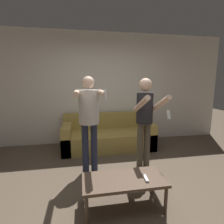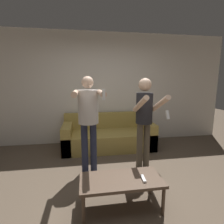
# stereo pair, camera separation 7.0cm
# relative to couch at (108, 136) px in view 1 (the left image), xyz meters

# --- Properties ---
(ground_plane) EXTENTS (14.00, 14.00, 0.00)m
(ground_plane) POSITION_rel_couch_xyz_m (-0.08, -1.75, -0.26)
(ground_plane) COLOR brown
(wall_back) EXTENTS (6.40, 0.06, 2.70)m
(wall_back) POSITION_rel_couch_xyz_m (-0.08, 0.48, 1.09)
(wall_back) COLOR silver
(wall_back) RESTS_ON ground_plane
(couch) EXTENTS (2.04, 0.91, 0.77)m
(couch) POSITION_rel_couch_xyz_m (0.00, 0.00, 0.00)
(couch) COLOR #AD9347
(couch) RESTS_ON ground_plane
(person_standing_left) EXTENTS (0.45, 0.82, 1.61)m
(person_standing_left) POSITION_rel_couch_xyz_m (-0.47, -1.11, 0.76)
(person_standing_left) COLOR #282D47
(person_standing_left) RESTS_ON ground_plane
(person_standing_right) EXTENTS (0.40, 0.71, 1.58)m
(person_standing_right) POSITION_rel_couch_xyz_m (0.48, -1.10, 0.71)
(person_standing_right) COLOR brown
(person_standing_right) RESTS_ON ground_plane
(coffee_table) EXTENTS (0.98, 0.47, 0.38)m
(coffee_table) POSITION_rel_couch_xyz_m (-0.12, -2.02, 0.08)
(coffee_table) COLOR brown
(coffee_table) RESTS_ON ground_plane
(remote_on_table) EXTENTS (0.05, 0.15, 0.02)m
(remote_on_table) POSITION_rel_couch_xyz_m (0.13, -2.08, 0.13)
(remote_on_table) COLOR white
(remote_on_table) RESTS_ON coffee_table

